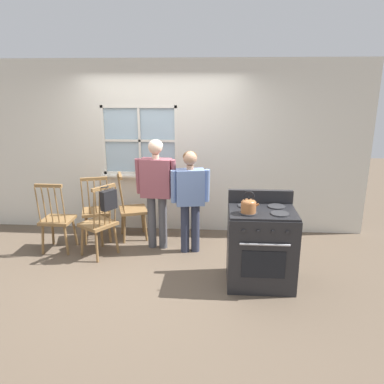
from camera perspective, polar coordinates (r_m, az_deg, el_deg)
name	(u,v)px	position (r m, az deg, el deg)	size (l,w,h in m)	color
ground_plane	(150,267)	(5.07, -6.49, -11.25)	(16.00, 16.00, 0.00)	brown
wall_back	(164,149)	(5.97, -4.30, 6.60)	(6.40, 0.16, 2.70)	silver
chair_by_window	(99,224)	(5.35, -13.96, -4.75)	(0.57, 0.57, 1.03)	olive
chair_near_wall	(57,220)	(5.67, -19.89, -4.07)	(0.42, 0.41, 1.03)	olive
chair_center_cluster	(96,212)	(5.87, -14.35, -2.91)	(0.52, 0.51, 1.03)	olive
chair_near_stove	(132,210)	(5.84, -9.19, -2.67)	(0.51, 0.53, 1.03)	olive
person_elderly_left	(156,184)	(5.30, -5.46, 1.23)	(0.59, 0.25, 1.59)	#4C4C51
person_teen_center	(190,193)	(5.17, -0.29, -0.17)	(0.55, 0.28, 1.46)	#2D3347
stove	(261,246)	(4.55, 10.42, -8.12)	(0.78, 0.68, 1.08)	#232326
kettle	(249,205)	(4.22, 8.62, -1.99)	(0.21, 0.17, 0.25)	#A86638
potted_plant	(142,170)	(6.01, -7.70, 3.28)	(0.16, 0.16, 0.25)	#935B3D
handbag	(108,199)	(5.05, -12.61, -1.11)	(0.25, 0.25, 0.31)	black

